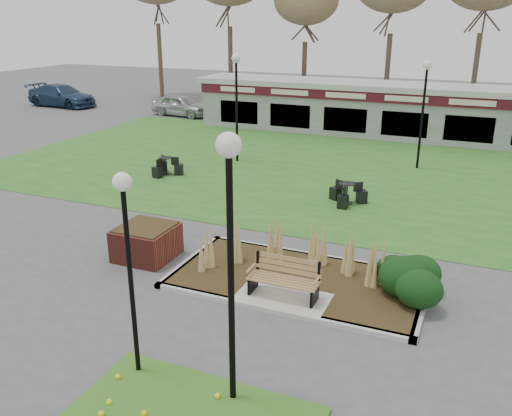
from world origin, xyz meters
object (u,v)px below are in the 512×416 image
at_px(car_blue, 62,96).
at_px(lamp_post_mid_right, 425,91).
at_px(brick_planter, 146,242).
at_px(food_pavilion, 409,111).
at_px(lamp_post_far_left, 236,84).
at_px(car_black, 288,97).
at_px(park_bench, 285,278).
at_px(lamp_post_near_right, 127,232).
at_px(lamp_post_near_left, 230,215).
at_px(car_silver, 181,105).
at_px(bistro_set_b, 347,197).
at_px(bistro_set_a, 166,169).

bearing_deg(car_blue, lamp_post_mid_right, -102.21).
xyz_separation_m(brick_planter, food_pavilion, (4.40, 18.96, 1.00)).
distance_m(food_pavilion, lamp_post_far_left, 10.79).
bearing_deg(lamp_post_far_left, food_pavilion, 51.93).
bearing_deg(car_black, park_bench, -161.20).
bearing_deg(lamp_post_near_right, lamp_post_far_left, 108.06).
bearing_deg(lamp_post_near_left, food_pavilion, 90.99).
bearing_deg(lamp_post_far_left, car_silver, 132.18).
bearing_deg(lamp_post_near_left, car_blue, 136.26).
distance_m(food_pavilion, bistro_set_b, 12.33).
xyz_separation_m(park_bench, bistro_set_a, (-8.36, 8.12, -0.32)).
distance_m(lamp_post_mid_right, car_black, 17.51).
relative_size(lamp_post_near_left, bistro_set_b, 3.38).
distance_m(brick_planter, lamp_post_far_left, 11.26).
distance_m(lamp_post_near_left, car_blue, 35.54).
xyz_separation_m(lamp_post_near_right, bistro_set_b, (1.25, 11.20, -2.64)).
height_order(brick_planter, bistro_set_b, brick_planter).
bearing_deg(lamp_post_far_left, bistro_set_b, -32.42).
relative_size(lamp_post_near_left, lamp_post_far_left, 1.00).
bearing_deg(car_silver, bistro_set_b, -125.58).
xyz_separation_m(lamp_post_near_left, car_black, (-10.01, 30.50, -2.76)).
bearing_deg(lamp_post_far_left, lamp_post_mid_right, 14.15).
height_order(bistro_set_a, bistro_set_b, bistro_set_b).
bearing_deg(food_pavilion, park_bench, -90.00).
distance_m(lamp_post_near_right, bistro_set_b, 11.57).
height_order(car_black, car_blue, car_blue).
height_order(food_pavilion, lamp_post_mid_right, lamp_post_mid_right).
height_order(park_bench, lamp_post_near_left, lamp_post_near_left).
bearing_deg(car_silver, lamp_post_far_left, -131.22).
height_order(lamp_post_mid_right, bistro_set_b, lamp_post_mid_right).
bearing_deg(car_black, bistro_set_b, -155.33).
distance_m(bistro_set_b, car_silver, 19.81).
xyz_separation_m(lamp_post_near_left, bistro_set_a, (-8.77, 11.87, -3.26)).
xyz_separation_m(lamp_post_mid_right, car_blue, (-26.57, 7.38, -2.61)).
xyz_separation_m(brick_planter, lamp_post_mid_right, (5.77, 12.62, 2.93)).
bearing_deg(park_bench, car_black, 109.75).
relative_size(lamp_post_mid_right, bistro_set_b, 3.26).
bearing_deg(car_black, car_silver, 136.97).
bearing_deg(car_blue, car_silver, -86.68).
bearing_deg(brick_planter, lamp_post_near_left, -43.12).
bearing_deg(bistro_set_a, lamp_post_near_left, -53.56).
distance_m(food_pavilion, lamp_post_mid_right, 6.77).
relative_size(food_pavilion, car_blue, 4.51).
xyz_separation_m(lamp_post_far_left, bistro_set_a, (-1.83, -3.25, -3.27)).
bearing_deg(park_bench, brick_planter, 170.31).
height_order(lamp_post_mid_right, car_black, lamp_post_mid_right).
height_order(park_bench, bistro_set_b, park_bench).
distance_m(lamp_post_near_left, lamp_post_near_right, 2.10).
xyz_separation_m(lamp_post_near_right, lamp_post_far_left, (-4.93, 15.13, 0.63)).
bearing_deg(lamp_post_near_right, lamp_post_mid_right, 80.15).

